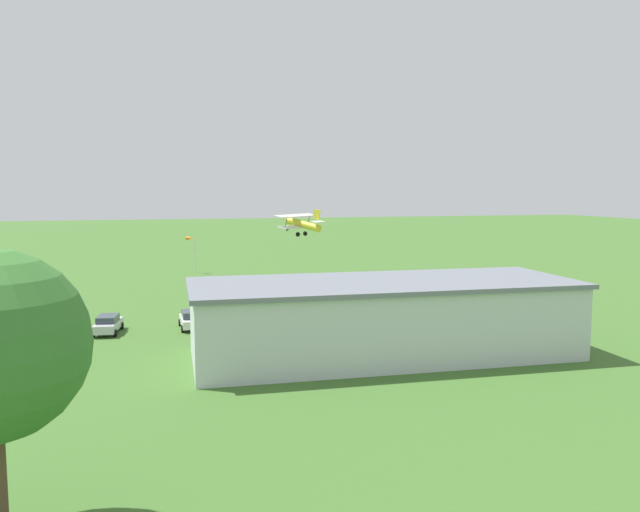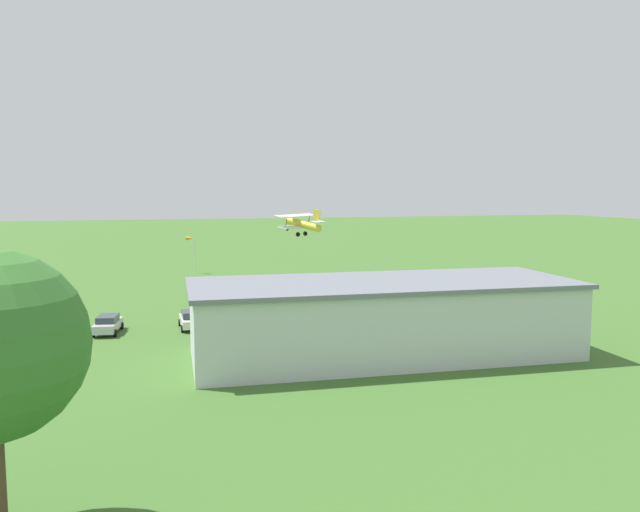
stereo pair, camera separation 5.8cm
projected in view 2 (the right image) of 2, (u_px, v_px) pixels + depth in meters
ground_plane at (254, 283)px, 86.59m from camera, size 400.00×400.00×0.00m
hangar at (383, 318)px, 48.30m from camera, size 29.97×12.27×5.83m
biplane at (301, 223)px, 88.38m from camera, size 7.97×7.63×3.87m
car_green at (458, 306)px, 64.67m from camera, size 2.28×4.63×1.58m
car_white at (191, 319)px, 57.83m from camera, size 2.08×4.30×1.64m
car_silver at (108, 324)px, 55.94m from camera, size 2.58×4.68×1.60m
car_black at (26, 332)px, 52.73m from camera, size 2.22×4.18×1.62m
person_watching_takeoff at (212, 311)px, 62.16m from camera, size 0.49×0.49×1.62m
person_beside_truck at (407, 304)px, 65.80m from camera, size 0.46×0.46×1.70m
person_at_fence_line at (267, 312)px, 61.43m from camera, size 0.54×0.54×1.68m
person_near_hangar_door at (268, 309)px, 63.54m from camera, size 0.42×0.42×1.53m
windsock at (191, 241)px, 96.03m from camera, size 1.41×1.38×5.72m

